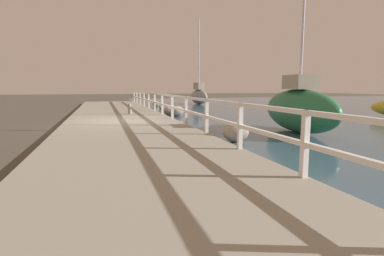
# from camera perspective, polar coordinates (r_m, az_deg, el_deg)

# --- Properties ---
(ground_plane) EXTENTS (120.00, 120.00, 0.00)m
(ground_plane) POSITION_cam_1_polar(r_m,az_deg,el_deg) (13.31, -13.18, 0.48)
(ground_plane) COLOR #4C473D
(dock_walkway) EXTENTS (4.67, 36.00, 0.22)m
(dock_walkway) POSITION_cam_1_polar(r_m,az_deg,el_deg) (13.30, -13.19, 0.95)
(dock_walkway) COLOR gray
(dock_walkway) RESTS_ON ground
(railing) EXTENTS (0.10, 32.50, 1.08)m
(railing) POSITION_cam_1_polar(r_m,az_deg,el_deg) (13.55, -3.80, 4.81)
(railing) COLOR white
(railing) RESTS_ON dock_walkway
(boulder_downstream) EXTENTS (0.65, 0.58, 0.49)m
(boulder_downstream) POSITION_cam_1_polar(r_m,az_deg,el_deg) (17.79, -4.41, 3.25)
(boulder_downstream) COLOR slate
(boulder_downstream) RESTS_ON ground
(boulder_water_edge) EXTENTS (0.78, 0.70, 0.59)m
(boulder_water_edge) POSITION_cam_1_polar(r_m,az_deg,el_deg) (17.08, -2.94, 3.25)
(boulder_water_edge) COLOR gray
(boulder_water_edge) RESTS_ON ground
(boulder_far_strip) EXTENTS (0.59, 0.53, 0.44)m
(boulder_far_strip) POSITION_cam_1_polar(r_m,az_deg,el_deg) (25.88, -6.90, 4.60)
(boulder_far_strip) COLOR gray
(boulder_far_strip) RESTS_ON ground
(boulder_near_dock) EXTENTS (0.80, 0.72, 0.60)m
(boulder_near_dock) POSITION_cam_1_polar(r_m,az_deg,el_deg) (9.16, 8.33, -0.77)
(boulder_near_dock) COLOR gray
(boulder_near_dock) RESTS_ON ground
(boulder_mid_strip) EXTENTS (0.40, 0.36, 0.30)m
(boulder_mid_strip) POSITION_cam_1_polar(r_m,az_deg,el_deg) (22.79, -5.89, 4.00)
(boulder_mid_strip) COLOR gray
(boulder_mid_strip) RESTS_ON ground
(mooring_bollard) EXTENTS (0.20, 0.20, 0.57)m
(mooring_bollard) POSITION_cam_1_polar(r_m,az_deg,el_deg) (16.40, -11.76, 3.64)
(mooring_bollard) COLOR gray
(mooring_bollard) RESTS_ON dock_walkway
(sailboat_gray) EXTENTS (1.18, 3.61, 7.90)m
(sailboat_gray) POSITION_cam_1_polar(r_m,az_deg,el_deg) (28.90, 1.32, 6.25)
(sailboat_gray) COLOR gray
(sailboat_gray) RESTS_ON water_surface
(sailboat_green) EXTENTS (1.51, 4.41, 6.33)m
(sailboat_green) POSITION_cam_1_polar(r_m,az_deg,el_deg) (11.59, 19.71, 3.45)
(sailboat_green) COLOR #236B42
(sailboat_green) RESTS_ON water_surface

